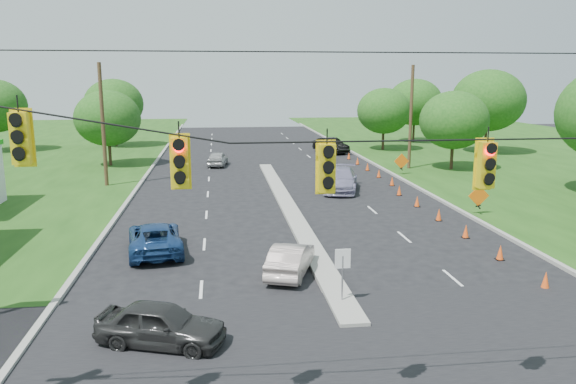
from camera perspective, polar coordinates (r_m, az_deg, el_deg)
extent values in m
cube|color=gray|center=(43.46, -14.81, 0.66)|extent=(0.25, 110.00, 0.16)
cube|color=gray|center=(45.39, 11.36, 1.27)|extent=(0.25, 110.00, 0.16)
cube|color=gray|center=(34.52, 0.07, -1.70)|extent=(1.00, 34.00, 0.18)
cylinder|color=gray|center=(20.08, 5.54, -8.92)|extent=(0.06, 0.06, 1.80)
cube|color=white|center=(19.81, 5.58, -6.76)|extent=(0.55, 0.04, 0.70)
cylinder|color=black|center=(12.14, 13.39, 6.99)|extent=(24.00, 0.04, 0.04)
cube|color=yellow|center=(12.00, -25.51, 4.94)|extent=(0.34, 0.24, 1.00)
cube|color=yellow|center=(11.48, -10.91, 2.96)|extent=(0.34, 0.24, 1.00)
cube|color=yellow|center=(11.70, 3.95, 2.43)|extent=(0.34, 0.24, 1.00)
cube|color=yellow|center=(12.84, 19.48, 2.61)|extent=(0.34, 0.24, 1.00)
cylinder|color=#422D1C|center=(43.27, -18.28, 6.44)|extent=(0.28, 0.28, 9.00)
cylinder|color=#422D1C|center=(50.32, 12.37, 7.38)|extent=(0.28, 0.28, 9.00)
cone|color=#FF5416|center=(23.70, 24.70, -8.14)|extent=(0.32, 0.32, 0.70)
cone|color=#FF5416|center=(26.57, 20.75, -5.75)|extent=(0.32, 0.32, 0.70)
cone|color=#FF5416|center=(29.57, 17.62, -3.82)|extent=(0.32, 0.32, 0.70)
cone|color=#FF5416|center=(32.68, 15.08, -2.24)|extent=(0.32, 0.32, 0.70)
cone|color=#FF5416|center=(35.85, 12.99, -0.93)|extent=(0.32, 0.32, 0.70)
cone|color=#FF5416|center=(39.08, 11.24, 0.16)|extent=(0.32, 0.32, 0.70)
cone|color=#FF5416|center=(42.53, 10.54, 1.10)|extent=(0.32, 0.32, 0.70)
cone|color=#FF5416|center=(45.83, 9.22, 1.89)|extent=(0.32, 0.32, 0.70)
cone|color=#FF5416|center=(49.15, 8.08, 2.57)|extent=(0.32, 0.32, 0.70)
cone|color=#FF5416|center=(52.50, 7.08, 3.16)|extent=(0.32, 0.32, 0.70)
cone|color=#FF5416|center=(55.86, 6.21, 3.68)|extent=(0.32, 0.32, 0.70)
cube|color=black|center=(34.65, 18.74, -1.34)|extent=(0.06, 0.58, 0.26)
cube|color=black|center=(34.65, 18.74, -1.34)|extent=(0.06, 0.58, 0.26)
cube|color=orange|center=(34.52, 18.81, -0.37)|extent=(1.27, 0.05, 1.27)
cube|color=black|center=(47.39, 11.43, 2.37)|extent=(0.06, 0.58, 0.26)
cube|color=black|center=(47.39, 11.43, 2.37)|extent=(0.06, 0.58, 0.26)
cube|color=orange|center=(47.30, 11.46, 3.09)|extent=(1.27, 0.05, 1.27)
cylinder|color=black|center=(53.65, -17.64, 3.87)|extent=(0.28, 0.28, 2.52)
ellipsoid|color=#194C14|center=(53.36, -17.85, 7.15)|extent=(5.88, 5.88, 5.04)
cylinder|color=black|center=(68.66, -17.09, 5.61)|extent=(0.28, 0.28, 2.88)
ellipsoid|color=#194C14|center=(68.42, -17.27, 8.54)|extent=(6.72, 6.72, 5.76)
cylinder|color=black|center=(51.00, 16.31, 3.58)|extent=(0.28, 0.28, 2.52)
ellipsoid|color=#194C14|center=(50.69, 16.50, 7.02)|extent=(5.88, 5.88, 5.04)
cylinder|color=black|center=(63.33, 19.43, 5.17)|extent=(0.28, 0.28, 3.24)
ellipsoid|color=#194C14|center=(63.06, 19.67, 8.75)|extent=(7.56, 7.56, 6.48)
cylinder|color=black|center=(71.86, 12.64, 6.08)|extent=(0.28, 0.28, 2.88)
ellipsoid|color=#194C14|center=(71.63, 12.76, 8.88)|extent=(6.72, 6.72, 5.76)
cylinder|color=black|center=(63.38, 9.63, 5.34)|extent=(0.28, 0.28, 2.52)
ellipsoid|color=#194C14|center=(63.13, 9.72, 8.12)|extent=(5.88, 5.88, 5.04)
imported|color=#282828|center=(17.64, -12.78, -12.98)|extent=(4.20, 2.74, 1.33)
imported|color=#B8A49E|center=(23.04, 0.26, -6.82)|extent=(2.57, 4.14, 1.29)
imported|color=navy|center=(26.54, -13.37, -4.53)|extent=(3.00, 5.31, 1.40)
imported|color=#8D88A9|center=(39.99, 5.37, 1.25)|extent=(3.63, 5.94, 1.61)
imported|color=#A0A0A0|center=(51.65, -7.16, 3.38)|extent=(2.12, 4.08, 1.33)
imported|color=black|center=(60.43, 4.39, 4.74)|extent=(3.42, 5.13, 1.60)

